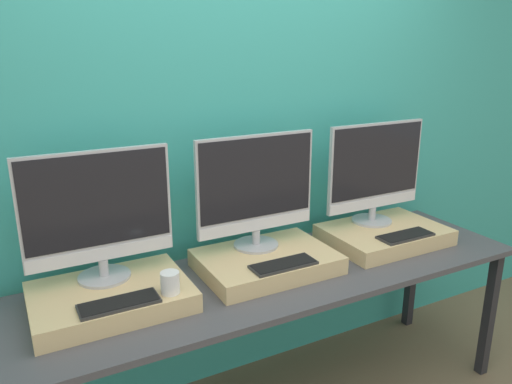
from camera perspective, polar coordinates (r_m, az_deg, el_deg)
wall_back at (r=2.54m, az=-2.81°, el=5.18°), size 8.00×0.04×2.60m
workbench at (r=2.39m, az=1.81°, el=-10.66°), size 2.56×0.70×0.77m
wooden_riser_left at (r=2.16m, az=-16.24°, el=-11.45°), size 0.62×0.45×0.08m
monitor_left at (r=2.12m, az=-17.57°, el=-2.26°), size 0.60×0.22×0.55m
keyboard_left at (r=2.00m, az=-15.38°, el=-12.16°), size 0.30×0.12×0.01m
mug at (r=2.03m, az=-9.79°, el=-10.18°), size 0.08×0.08×0.09m
wooden_riser_center at (r=2.38m, az=1.19°, el=-7.94°), size 0.62×0.45×0.08m
monitor_center at (r=2.35m, az=0.02°, el=0.39°), size 0.60×0.22×0.55m
keyboard_center at (r=2.24m, az=3.16°, el=-8.27°), size 0.30×0.12×0.01m
wooden_riser_right at (r=2.78m, az=14.41°, el=-4.73°), size 0.62×0.45×0.08m
monitor_right at (r=2.76m, az=13.49°, el=2.40°), size 0.60×0.22×0.55m
keyboard_right at (r=2.66m, az=16.71°, el=-4.80°), size 0.30×0.12×0.01m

